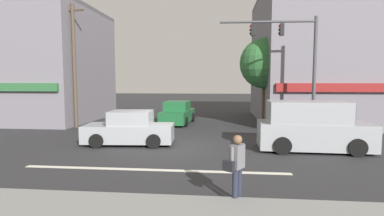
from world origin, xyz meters
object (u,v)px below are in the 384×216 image
(sedan_parked_curbside, at_px, (130,129))
(sedan_waiting_far, at_px, (178,114))
(utility_pole_near_left, at_px, (74,64))
(street_tree, at_px, (265,64))
(van_crossing_center, at_px, (311,127))
(pedestrian_foreground_with_bag, at_px, (237,165))
(traffic_light_mast, at_px, (295,57))

(sedan_parked_curbside, xyz_separation_m, sedan_waiting_far, (1.22, 7.11, 0.00))
(utility_pole_near_left, height_order, sedan_parked_curbside, utility_pole_near_left)
(street_tree, distance_m, van_crossing_center, 7.67)
(sedan_waiting_far, bearing_deg, pedestrian_foreground_with_bag, -75.73)
(sedan_waiting_far, bearing_deg, van_crossing_center, -47.66)
(utility_pole_near_left, distance_m, traffic_light_mast, 13.24)
(traffic_light_mast, xyz_separation_m, pedestrian_foreground_with_bag, (-3.32, -8.64, -3.22))
(utility_pole_near_left, relative_size, sedan_parked_curbside, 1.84)
(sedan_waiting_far, distance_m, van_crossing_center, 10.23)
(sedan_parked_curbside, height_order, van_crossing_center, van_crossing_center)
(pedestrian_foreground_with_bag, bearing_deg, van_crossing_center, 59.93)
(pedestrian_foreground_with_bag, bearing_deg, street_tree, 79.31)
(traffic_light_mast, relative_size, sedan_waiting_far, 1.47)
(traffic_light_mast, xyz_separation_m, sedan_parked_curbside, (-7.98, -2.24, -3.46))
(street_tree, distance_m, utility_pole_near_left, 12.23)
(van_crossing_center, height_order, pedestrian_foreground_with_bag, van_crossing_center)
(traffic_light_mast, height_order, van_crossing_center, traffic_light_mast)
(sedan_parked_curbside, height_order, sedan_waiting_far, same)
(street_tree, distance_m, sedan_waiting_far, 6.81)
(utility_pole_near_left, distance_m, sedan_parked_curbside, 7.67)
(traffic_light_mast, relative_size, sedan_parked_curbside, 1.47)
(van_crossing_center, bearing_deg, utility_pole_near_left, 158.38)
(street_tree, bearing_deg, sedan_waiting_far, 174.04)
(street_tree, xyz_separation_m, utility_pole_near_left, (-12.11, -1.74, -0.06))
(utility_pole_near_left, bearing_deg, sedan_waiting_far, 20.70)
(street_tree, height_order, utility_pole_near_left, utility_pole_near_left)
(sedan_waiting_far, distance_m, pedestrian_foreground_with_bag, 13.95)
(street_tree, xyz_separation_m, pedestrian_foreground_with_bag, (-2.44, -12.90, -3.15))
(sedan_parked_curbside, xyz_separation_m, pedestrian_foreground_with_bag, (4.66, -6.41, 0.24))
(utility_pole_near_left, distance_m, van_crossing_center, 14.44)
(street_tree, relative_size, sedan_waiting_far, 1.37)
(traffic_light_mast, height_order, pedestrian_foreground_with_bag, traffic_light_mast)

